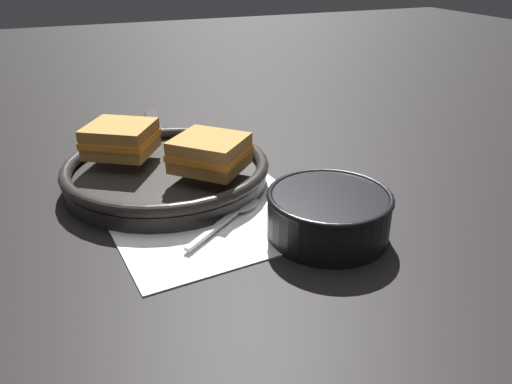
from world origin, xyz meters
TOP-DOWN VIEW (x-y plane):
  - ground_plane at (0.00, 0.00)m, footprint 4.00×4.00m
  - napkin at (-0.02, -0.00)m, footprint 0.29×0.25m
  - soup_bowl at (0.10, -0.09)m, footprint 0.16×0.16m
  - spoon at (0.01, 0.00)m, footprint 0.14×0.11m
  - skillet at (-0.05, 0.14)m, footprint 0.31×0.44m
  - sandwich_near_left at (0.00, 0.08)m, footprint 0.13×0.13m
  - sandwich_near_right at (-0.11, 0.19)m, footprint 0.13×0.13m

SIDE VIEW (x-z plane):
  - ground_plane at x=0.00m, z-range 0.00..0.00m
  - napkin at x=-0.02m, z-range 0.00..0.00m
  - spoon at x=0.01m, z-range 0.00..0.01m
  - skillet at x=-0.05m, z-range 0.00..0.04m
  - soup_bowl at x=0.10m, z-range 0.00..0.06m
  - sandwich_near_left at x=0.00m, z-range 0.04..0.09m
  - sandwich_near_right at x=-0.11m, z-range 0.04..0.09m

